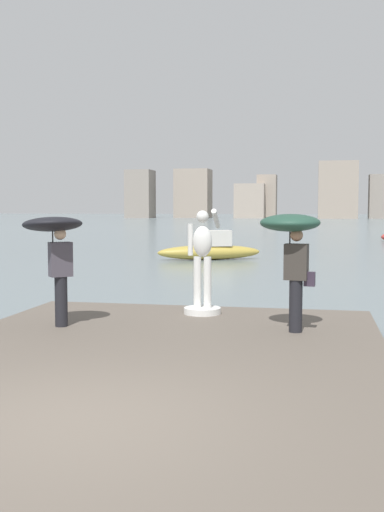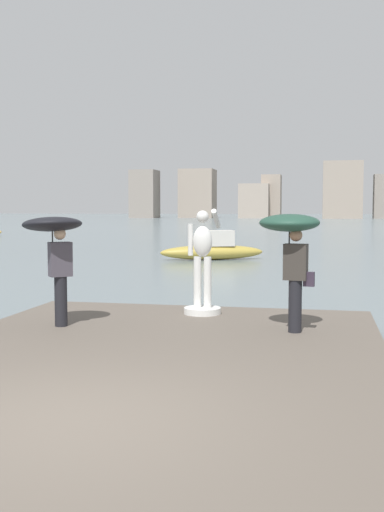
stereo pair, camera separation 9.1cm
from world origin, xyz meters
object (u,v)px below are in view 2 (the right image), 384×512
(onlooker_left, at_px, (55,239))
(onlooker_right, at_px, (291,238))
(boat_rightward, at_px, (213,250))
(statue_white_figure, at_px, (203,271))

(onlooker_left, bearing_deg, onlooker_right, 5.04)
(boat_rightward, bearing_deg, statue_white_figure, -80.99)
(statue_white_figure, height_order, onlooker_left, statue_white_figure)
(onlooker_left, bearing_deg, statue_white_figure, 38.21)
(statue_white_figure, height_order, onlooker_right, statue_white_figure)
(statue_white_figure, height_order, boat_rightward, statue_white_figure)
(statue_white_figure, bearing_deg, onlooker_left, -141.79)
(onlooker_left, xyz_separation_m, boat_rightward, (-0.45, 19.02, -1.47))
(statue_white_figure, xyz_separation_m, onlooker_right, (1.77, -1.44, 0.74))
(onlooker_left, distance_m, boat_rightward, 19.08)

